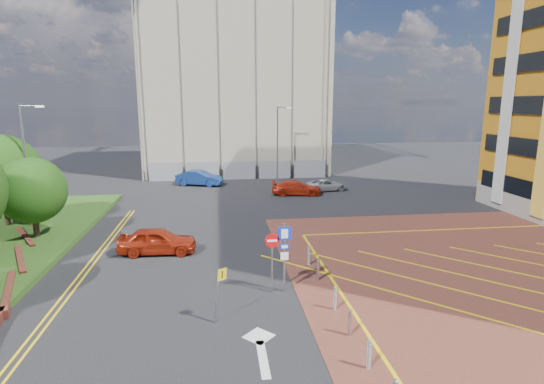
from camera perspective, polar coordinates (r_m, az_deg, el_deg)
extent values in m
plane|color=black|center=(18.77, 0.57, -14.60)|extent=(140.00, 140.00, 0.00)
cube|color=maroon|center=(22.37, -31.89, -11.42)|extent=(1.86, 4.43, 0.40)
cube|color=maroon|center=(26.25, -30.73, -7.97)|extent=(2.29, 4.27, 0.40)
cube|color=maroon|center=(30.29, -30.23, -5.42)|extent=(2.69, 4.06, 0.40)
cylinder|color=#3D2B1C|center=(29.76, -29.19, -3.59)|extent=(0.36, 0.36, 1.80)
sphere|color=#16360C|center=(29.34, -29.58, 0.19)|extent=(4.00, 4.00, 4.00)
cylinder|color=#3D2B1C|center=(33.58, -32.11, -1.93)|extent=(0.36, 0.36, 2.20)
sphere|color=#16360C|center=(33.16, -32.58, 2.23)|extent=(5.00, 5.00, 5.00)
cylinder|color=#9EA0A8|center=(31.38, -30.13, 2.84)|extent=(0.16, 0.16, 8.00)
cylinder|color=#9EA0A8|center=(30.89, -29.85, 10.01)|extent=(1.20, 0.10, 0.10)
cube|color=silver|center=(30.67, -28.79, 10.05)|extent=(0.50, 0.15, 0.12)
cylinder|color=#9EA0A8|center=(45.29, 0.73, 6.38)|extent=(0.16, 0.16, 8.00)
cylinder|color=#9EA0A8|center=(45.17, 1.52, 11.29)|extent=(1.20, 0.10, 0.10)
cube|color=silver|center=(45.26, 2.28, 11.25)|extent=(0.50, 0.15, 0.12)
cylinder|color=#9EA0A8|center=(19.10, 1.66, -8.87)|extent=(0.10, 0.10, 3.20)
cube|color=#0B29C3|center=(18.69, 1.70, -5.61)|extent=(0.60, 0.04, 0.60)
cube|color=white|center=(18.67, 1.71, -5.63)|extent=(0.30, 0.02, 0.42)
cube|color=#0B29C3|center=(18.88, 1.69, -7.35)|extent=(0.40, 0.04, 0.25)
cube|color=white|center=(18.86, 1.70, -7.37)|extent=(0.28, 0.02, 0.14)
cube|color=white|center=(19.04, 1.68, -8.62)|extent=(0.35, 0.04, 0.35)
cylinder|color=#9EA0A8|center=(19.12, 0.01, -9.65)|extent=(0.08, 0.08, 2.70)
cylinder|color=red|center=(18.71, 0.02, -6.55)|extent=(0.64, 0.04, 0.64)
cube|color=white|center=(18.69, 0.03, -6.58)|extent=(0.44, 0.02, 0.10)
cylinder|color=#9EA0A8|center=(16.87, -7.42, -13.75)|extent=(0.31, 0.08, 2.20)
cube|color=yellow|center=(16.48, -6.72, -10.95)|extent=(0.38, 0.38, 0.50)
cylinder|color=black|center=(14.81, 12.93, -20.70)|extent=(0.14, 0.14, 0.90)
cylinder|color=#9EA0A8|center=(16.42, 10.43, -17.08)|extent=(0.14, 0.14, 0.90)
cylinder|color=black|center=(18.12, 8.47, -14.10)|extent=(0.14, 0.14, 0.90)
cylinder|color=#9EA0A8|center=(20.76, 6.20, -10.55)|extent=(0.14, 0.14, 0.90)
cylinder|color=black|center=(22.57, 5.01, -8.64)|extent=(0.14, 0.14, 0.90)
cube|color=#A69F88|center=(56.74, -5.14, 14.53)|extent=(21.20, 19.20, 22.00)
cube|color=yellow|center=(59.42, -3.28, 20.25)|extent=(0.90, 0.90, 34.00)
cube|color=gray|center=(47.33, -3.22, 2.94)|extent=(21.60, 0.06, 2.00)
imported|color=#9D220D|center=(24.96, -15.17, -6.33)|extent=(4.40, 1.92, 1.48)
imported|color=navy|center=(44.31, -9.75, 1.87)|extent=(4.98, 2.96, 1.55)
imported|color=#AE240E|center=(39.27, 3.31, 0.58)|extent=(4.79, 2.43, 1.33)
imported|color=silver|center=(41.47, 7.40, 0.94)|extent=(4.24, 2.54, 1.10)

